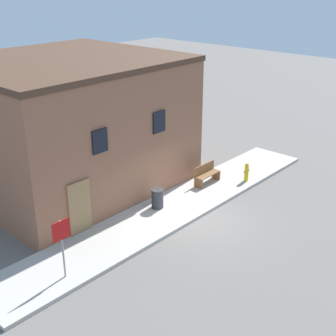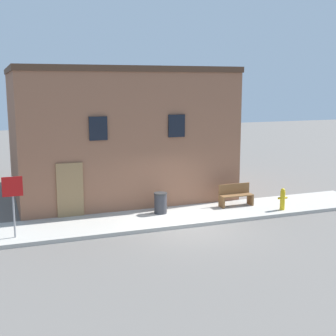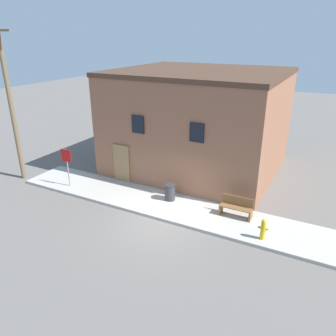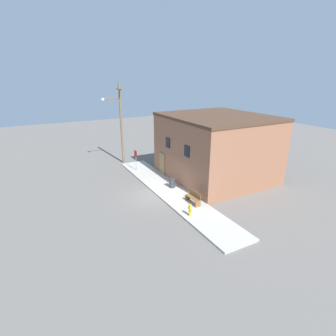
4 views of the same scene
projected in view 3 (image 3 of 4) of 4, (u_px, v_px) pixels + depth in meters
ground_plane at (161, 221)px, 14.39m from camera, size 80.00×80.00×0.00m
sidewalk at (174, 207)px, 15.42m from camera, size 17.01×2.56×0.14m
brick_building at (199, 121)px, 19.25m from camera, size 9.19×8.39×5.81m
fire_hydrant at (263, 229)px, 12.74m from camera, size 0.41×0.19×0.88m
stop_sign at (67, 161)px, 16.91m from camera, size 0.65×0.06×2.04m
bench at (236, 207)px, 14.38m from camera, size 1.41×0.44×0.90m
trash_bin at (170, 192)px, 15.81m from camera, size 0.52×0.52×0.81m
utility_pole at (8, 98)px, 16.92m from camera, size 1.80×2.03×8.48m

